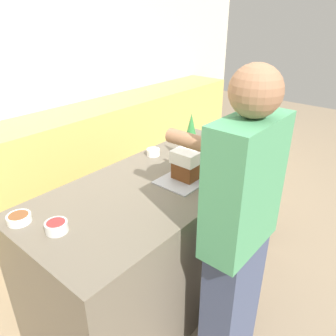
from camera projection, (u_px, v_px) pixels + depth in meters
ground_plane at (163, 284)px, 2.54m from camera, size 12.00×12.00×0.00m
wall_back at (5, 81)px, 3.12m from camera, size 8.00×0.05×2.60m
back_cabinet_block at (38, 168)px, 3.30m from camera, size 6.00×0.60×0.94m
kitchen_island at (163, 236)px, 2.33m from camera, size 1.88×0.85×0.93m
baking_tray at (187, 178)px, 2.14m from camera, size 0.39×0.27×0.01m
gingerbread_house at (187, 163)px, 2.09m from camera, size 0.16×0.17×0.28m
decorative_tree at (191, 138)px, 2.30m from camera, size 0.16×0.16×0.36m
candy_bowl_near_tray_right at (56, 226)px, 1.62m from camera, size 0.11×0.11×0.05m
candy_bowl_far_right at (19, 218)px, 1.69m from camera, size 0.12×0.12×0.04m
candy_bowl_center_rear at (178, 140)px, 2.70m from camera, size 0.10×0.10×0.04m
candy_bowl_near_tray_left at (153, 152)px, 2.46m from camera, size 0.10×0.10×0.05m
mug at (217, 149)px, 2.47m from camera, size 0.08×0.08×0.09m
person at (238, 234)px, 1.66m from camera, size 0.46×0.57×1.74m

